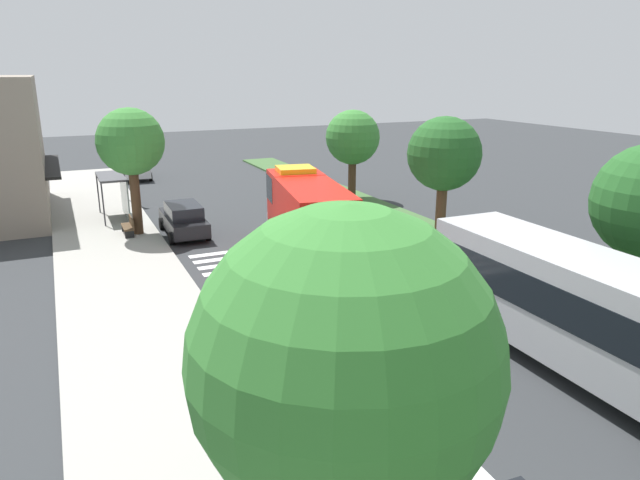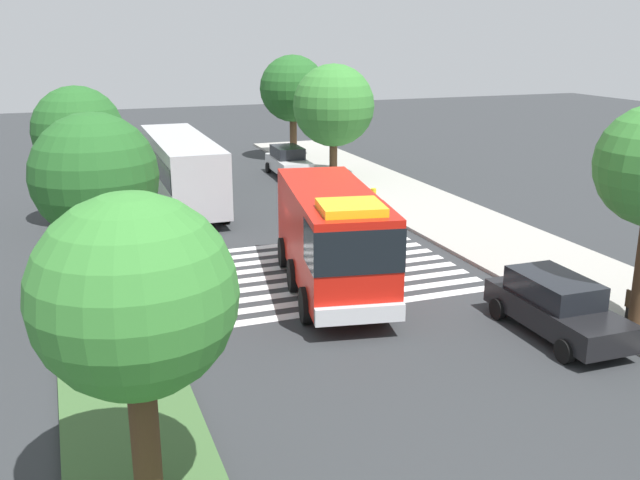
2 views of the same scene
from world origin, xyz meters
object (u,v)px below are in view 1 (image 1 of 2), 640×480
fire_truck (307,211)px  median_tree_west (444,155)px  parked_car_mid (184,219)px  fire_hydrant (247,374)px  transit_bus (586,306)px  street_lamp (121,147)px  bus_stop_shelter (118,187)px  bench_near_shelter (129,226)px  sidewalk_tree_center (131,143)px  median_tree_center (353,138)px  parked_car_east (136,167)px  sidewalk_tree_west (345,361)px

fire_truck → median_tree_west: bearing=-84.5°
parked_car_mid → fire_hydrant: 16.20m
fire_truck → fire_hydrant: fire_truck is taller
transit_bus → street_lamp: size_ratio=1.89×
bus_stop_shelter → fire_hydrant: bearing=-177.4°
fire_hydrant → bench_near_shelter: bearing=3.3°
parked_car_mid → street_lamp: (9.62, 1.80, 2.70)m
transit_bus → median_tree_west: median_tree_west is taller
bus_stop_shelter → median_tree_west: bearing=-126.4°
bus_stop_shelter → sidewalk_tree_center: 4.98m
bus_stop_shelter → median_tree_center: size_ratio=0.61×
fire_truck → parked_car_east: 23.82m
median_tree_center → fire_hydrant: size_ratio=8.22×
parked_car_east → median_tree_west: median_tree_west is taller
sidewalk_tree_west → fire_hydrant: (6.68, -0.50, -3.77)m
transit_bus → bench_near_shelter: transit_bus is taller
median_tree_center → parked_car_east: bearing=40.0°
parked_car_mid → bench_near_shelter: size_ratio=2.97×
bus_stop_shelter → parked_car_mid: bearing=-151.0°
sidewalk_tree_west → median_tree_center: bearing=-27.9°
fire_hydrant → median_tree_west: bearing=-53.2°
sidewalk_tree_west → fire_truck: bearing=-21.6°
parked_car_east → fire_truck: bearing=-165.4°
parked_car_east → sidewalk_tree_center: 17.78m
parked_car_east → sidewalk_tree_west: 41.00m
sidewalk_tree_center → fire_hydrant: sidewalk_tree_center is taller
parked_car_mid → parked_car_east: bearing=1.0°
street_lamp → parked_car_east: bearing=-12.1°
transit_bus → fire_truck: bearing=-169.0°
sidewalk_tree_west → sidewalk_tree_center: size_ratio=1.00×
bus_stop_shelter → street_lamp: (4.81, -0.87, 1.68)m
bench_near_shelter → median_tree_west: 16.47m
parked_car_east → fire_hydrant: (-34.12, 1.70, -0.41)m
parked_car_east → street_lamp: bearing=171.2°
bus_stop_shelter → bench_near_shelter: (-4.00, 0.00, -1.30)m
parked_car_mid → sidewalk_tree_center: size_ratio=0.74×
parked_car_east → fire_hydrant: bearing=-179.6°
median_tree_west → sidewalk_tree_center: bearing=64.4°
street_lamp → sidewalk_tree_west: (-32.41, 0.40, 0.69)m
street_lamp → transit_bus: bearing=-162.6°
median_tree_west → median_tree_center: 9.79m
parked_car_east → median_tree_west: bearing=-150.4°
sidewalk_tree_center → bench_near_shelter: bearing=91.3°
parked_car_mid → median_tree_west: median_tree_west is taller
parked_car_east → fire_hydrant: size_ratio=6.90×
bench_near_shelter → sidewalk_tree_west: sidewalk_tree_west is taller
parked_car_east → transit_bus: transit_bus is taller
fire_truck → median_tree_west: size_ratio=1.45×
bus_stop_shelter → sidewalk_tree_west: size_ratio=0.54×
parked_car_east → sidewalk_tree_center: (-17.20, 2.20, 3.93)m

